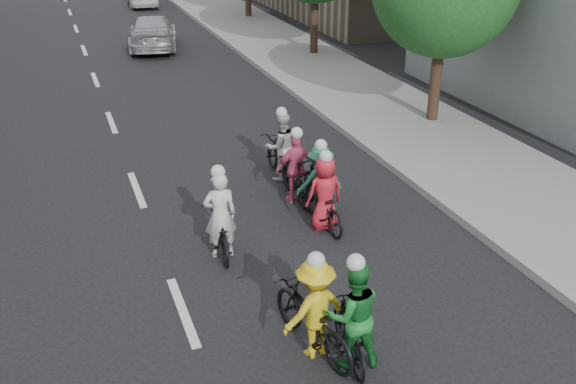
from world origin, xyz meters
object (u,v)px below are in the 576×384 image
cyclist_6 (220,226)px  cyclist_2 (351,322)px  follow_car_lead (153,32)px  cyclist_3 (319,185)px  cyclist_5 (281,153)px  cyclist_1 (295,174)px  cyclist_0 (313,315)px  cyclist_4 (323,200)px

cyclist_6 → cyclist_2: bearing=110.2°
cyclist_2 → follow_car_lead: 21.44m
cyclist_3 → cyclist_6: size_ratio=1.01×
cyclist_2 → cyclist_5: size_ratio=0.99×
cyclist_1 → cyclist_0: bearing=72.8°
cyclist_5 → cyclist_6: 3.66m
cyclist_1 → cyclist_5: cyclist_5 is taller
cyclist_2 → cyclist_4: cyclist_2 is taller
follow_car_lead → cyclist_5: bearing=102.3°
cyclist_4 → cyclist_0: bearing=62.9°
cyclist_1 → cyclist_5: size_ratio=0.94×
cyclist_3 → cyclist_5: bearing=-82.9°
cyclist_5 → follow_car_lead: size_ratio=0.39×
cyclist_0 → cyclist_5: 6.33m
cyclist_3 → cyclist_4: size_ratio=1.05×
cyclist_2 → cyclist_5: bearing=-92.3°
cyclist_1 → cyclist_4: cyclist_1 is taller
cyclist_3 → cyclist_4: cyclist_4 is taller
cyclist_3 → follow_car_lead: size_ratio=0.39×
cyclist_1 → follow_car_lead: (-0.34, 16.15, 0.06)m
cyclist_0 → cyclist_2: bearing=123.9°
cyclist_0 → cyclist_3: 4.50m
cyclist_2 → cyclist_4: (1.27, 3.94, -0.11)m
cyclist_0 → cyclist_5: size_ratio=1.12×
cyclist_4 → cyclist_6: cyclist_6 is taller
cyclist_3 → follow_car_lead: 16.91m
cyclist_2 → cyclist_6: (-0.96, 3.62, -0.10)m
cyclist_5 → cyclist_6: (-2.25, -2.89, -0.04)m
cyclist_0 → cyclist_1: size_ratio=1.19×
cyclist_2 → cyclist_6: 3.74m
cyclist_3 → cyclist_5: cyclist_5 is taller
cyclist_1 → cyclist_5: 1.24m
cyclist_3 → cyclist_6: bearing=24.2°
cyclist_3 → cyclist_5: 1.99m
cyclist_1 → follow_car_lead: 16.16m
cyclist_1 → cyclist_6: bearing=38.7°
cyclist_2 → cyclist_4: 4.14m
cyclist_1 → cyclist_4: 1.33m
cyclist_4 → cyclist_5: bearing=-92.1°
cyclist_3 → cyclist_4: bearing=79.1°
cyclist_0 → cyclist_2: 0.59m
cyclist_1 → cyclist_4: size_ratio=0.97×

